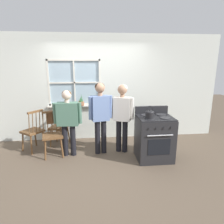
{
  "coord_description": "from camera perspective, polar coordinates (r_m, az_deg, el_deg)",
  "views": [
    {
      "loc": [
        -0.16,
        -3.76,
        2.02
      ],
      "look_at": [
        0.26,
        0.24,
        1.0
      ],
      "focal_mm": 32.0,
      "sensor_mm": 36.0,
      "label": 1
    }
  ],
  "objects": [
    {
      "name": "ground_plane",
      "position": [
        4.27,
        -3.27,
        -14.03
      ],
      "size": [
        16.0,
        16.0,
        0.0
      ],
      "primitive_type": "plane",
      "color": "brown"
    },
    {
      "name": "wall_back",
      "position": [
        5.21,
        -3.85,
        6.66
      ],
      "size": [
        6.4,
        0.16,
        2.7
      ],
      "color": "silver",
      "rests_on": "ground_plane"
    },
    {
      "name": "chair_by_window",
      "position": [
        4.55,
        -16.59,
        -6.45
      ],
      "size": [
        0.49,
        0.48,
        0.97
      ],
      "rotation": [
        0.0,
        0.0,
        0.2
      ],
      "color": "brown",
      "rests_on": "ground_plane"
    },
    {
      "name": "chair_near_wall",
      "position": [
        5.06,
        -14.6,
        -4.25
      ],
      "size": [
        0.5,
        0.51,
        0.97
      ],
      "rotation": [
        0.0,
        0.0,
        -1.85
      ],
      "color": "brown",
      "rests_on": "ground_plane"
    },
    {
      "name": "chair_center_cluster",
      "position": [
        4.94,
        -21.61,
        -5.23
      ],
      "size": [
        0.58,
        0.58,
        0.97
      ],
      "rotation": [
        0.0,
        0.0,
        -2.26
      ],
      "color": "brown",
      "rests_on": "ground_plane"
    },
    {
      "name": "person_elderly_left",
      "position": [
        4.34,
        -12.53,
        -1.41
      ],
      "size": [
        0.61,
        0.24,
        1.45
      ],
      "rotation": [
        0.0,
        0.0,
        -0.06
      ],
      "color": "black",
      "rests_on": "ground_plane"
    },
    {
      "name": "person_teen_center",
      "position": [
        4.32,
        -3.36,
        0.11
      ],
      "size": [
        0.53,
        0.28,
        1.59
      ],
      "rotation": [
        0.0,
        0.0,
        0.22
      ],
      "color": "black",
      "rests_on": "ground_plane"
    },
    {
      "name": "person_adult_right",
      "position": [
        4.41,
        2.91,
        0.06
      ],
      "size": [
        0.53,
        0.32,
        1.54
      ],
      "rotation": [
        0.0,
        0.0,
        -0.34
      ],
      "color": "black",
      "rests_on": "ground_plane"
    },
    {
      "name": "stove",
      "position": [
        4.31,
        11.95,
        -7.11
      ],
      "size": [
        0.72,
        0.68,
        1.08
      ],
      "color": "#232326",
      "rests_on": "ground_plane"
    },
    {
      "name": "kettle",
      "position": [
        3.98,
        10.71,
        -0.52
      ],
      "size": [
        0.21,
        0.17,
        0.25
      ],
      "color": "black",
      "rests_on": "stove"
    },
    {
      "name": "potted_plant",
      "position": [
        5.18,
        -8.85,
        2.66
      ],
      "size": [
        0.16,
        0.16,
        0.29
      ],
      "color": "#935B3D",
      "rests_on": "wall_back"
    },
    {
      "name": "handbag",
      "position": [
        4.68,
        -16.96,
        -1.51
      ],
      "size": [
        0.23,
        0.22,
        0.31
      ],
      "color": "brown",
      "rests_on": "chair_by_window"
    }
  ]
}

